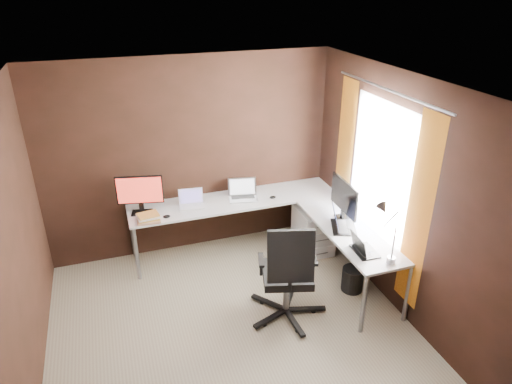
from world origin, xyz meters
TOP-DOWN VIEW (x-y plane):
  - room at (0.34, 0.07)m, footprint 3.60×3.60m
  - desk at (0.84, 1.04)m, footprint 2.65×2.25m
  - drawer_pedestal at (1.43, 1.15)m, footprint 0.42×0.50m
  - monitor_left at (-0.67, 1.53)m, footprint 0.54×0.20m
  - monitor_right at (1.52, 0.60)m, footprint 0.15×0.59m
  - laptop_white at (-0.07, 1.52)m, footprint 0.32×0.25m
  - laptop_silver at (0.59, 1.52)m, footprint 0.40×0.32m
  - laptop_black_big at (1.40, 0.43)m, footprint 0.39×0.44m
  - laptop_black_small at (1.37, -0.08)m, footprint 0.23×0.32m
  - book_stack at (-0.62, 1.30)m, footprint 0.27×0.22m
  - mouse_left at (-0.42, 1.30)m, footprint 0.10×0.07m
  - mouse_corner at (0.94, 1.38)m, footprint 0.10×0.08m
  - desk_lamp at (1.47, -0.28)m, footprint 0.20×0.24m
  - office_chair at (0.61, 0.06)m, footprint 0.65×0.68m
  - wastebasket at (1.50, 0.23)m, footprint 0.30×0.30m

SIDE VIEW (x-z plane):
  - wastebasket at x=1.50m, z-range 0.00..0.29m
  - drawer_pedestal at x=1.43m, z-range 0.00..0.60m
  - office_chair at x=0.61m, z-range -0.24..0.92m
  - desk at x=0.84m, z-range 0.31..1.04m
  - mouse_corner at x=0.94m, z-range 0.73..0.76m
  - mouse_left at x=-0.42m, z-range 0.73..0.76m
  - book_stack at x=-0.62m, z-range 0.73..0.81m
  - laptop_white at x=-0.07m, z-range 0.67..0.88m
  - laptop_black_small at x=1.37m, z-range 0.67..0.88m
  - laptop_silver at x=0.59m, z-range 0.66..0.90m
  - laptop_black_big at x=1.40m, z-range 0.66..0.91m
  - monitor_left at x=-0.67m, z-range 0.76..1.23m
  - monitor_right at x=1.52m, z-range 0.76..1.25m
  - desk_lamp at x=1.47m, z-range 0.81..1.46m
  - room at x=0.34m, z-range 0.03..2.53m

